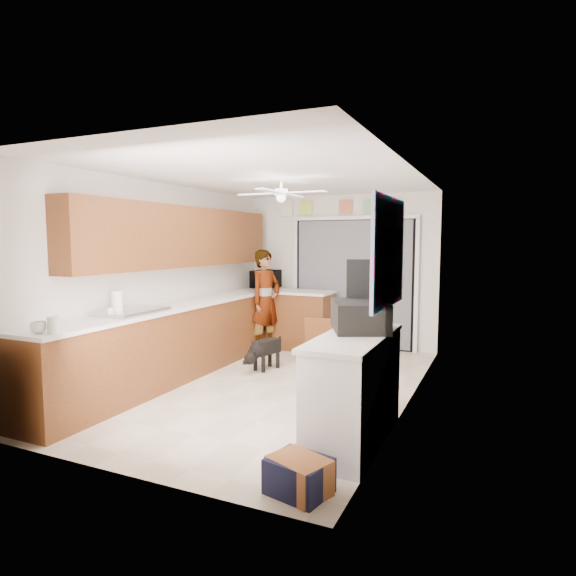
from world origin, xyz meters
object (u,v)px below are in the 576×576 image
(navy_crate, at_px, (299,476))
(man, at_px, (266,301))
(cardboard_box, at_px, (299,476))
(cup, at_px, (38,327))
(suitcase, at_px, (360,316))
(paper_towel_roll, at_px, (117,303))
(dog, at_px, (267,353))
(microwave, at_px, (266,279))

(navy_crate, distance_m, man, 4.38)
(cardboard_box, height_order, navy_crate, cardboard_box)
(cup, height_order, suitcase, suitcase)
(paper_towel_roll, xyz_separation_m, dog, (0.96, 1.74, -0.84))
(paper_towel_roll, distance_m, suitcase, 2.69)
(cup, xyz_separation_m, suitcase, (2.53, 1.29, 0.08))
(paper_towel_roll, bearing_deg, dog, 61.09)
(paper_towel_roll, bearing_deg, cardboard_box, -22.08)
(microwave, relative_size, man, 0.34)
(suitcase, xyz_separation_m, dog, (-1.73, 1.56, -0.84))
(cup, distance_m, dog, 3.06)
(cup, relative_size, dog, 0.23)
(microwave, height_order, cardboard_box, microwave)
(paper_towel_roll, distance_m, man, 2.74)
(cup, relative_size, man, 0.08)
(microwave, height_order, man, man)
(navy_crate, bearing_deg, man, 119.83)
(microwave, height_order, cup, microwave)
(man, relative_size, dog, 2.76)
(paper_towel_roll, xyz_separation_m, navy_crate, (2.62, -1.06, -0.95))
(navy_crate, height_order, man, man)
(paper_towel_roll, distance_m, cardboard_box, 2.98)
(microwave, xyz_separation_m, navy_crate, (2.49, -4.45, -0.97))
(microwave, distance_m, paper_towel_roll, 3.39)
(suitcase, distance_m, navy_crate, 1.56)
(man, bearing_deg, paper_towel_roll, -173.65)
(suitcase, height_order, navy_crate, suitcase)
(cup, distance_m, suitcase, 2.84)
(navy_crate, bearing_deg, dog, 120.64)
(suitcase, bearing_deg, microwave, 104.08)
(cardboard_box, bearing_deg, man, 119.83)
(cup, bearing_deg, paper_towel_roll, 98.19)
(suitcase, distance_m, cardboard_box, 1.56)
(cup, height_order, paper_towel_roll, paper_towel_roll)
(microwave, bearing_deg, suitcase, -142.50)
(navy_crate, relative_size, dog, 0.69)
(man, xyz_separation_m, dog, (0.49, -0.95, -0.58))
(microwave, relative_size, suitcase, 0.88)
(paper_towel_roll, height_order, navy_crate, paper_towel_roll)
(cup, distance_m, navy_crate, 2.61)
(cardboard_box, relative_size, dog, 0.68)
(cup, xyz_separation_m, cardboard_box, (2.46, 0.05, -0.87))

